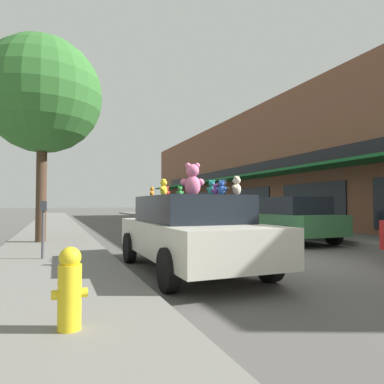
% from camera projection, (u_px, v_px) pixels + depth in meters
% --- Properties ---
extents(ground_plane, '(260.00, 260.00, 0.00)m').
position_uv_depth(ground_plane, '(289.00, 262.00, 8.05)').
color(ground_plane, '#514F4C').
extents(sidewalk_near, '(2.71, 90.00, 0.16)m').
position_uv_depth(sidewalk_near, '(50.00, 276.00, 6.12)').
color(sidewalk_near, slate).
rests_on(sidewalk_near, ground_plane).
extents(storefront_row, '(16.07, 39.83, 7.57)m').
position_uv_depth(storefront_row, '(336.00, 171.00, 24.78)').
color(storefront_row, brown).
rests_on(storefront_row, ground_plane).
extents(plush_art_car, '(2.07, 4.70, 1.53)m').
position_uv_depth(plush_art_car, '(189.00, 231.00, 7.01)').
color(plush_art_car, beige).
rests_on(plush_art_car, ground_plane).
extents(teddy_bear_giant, '(0.54, 0.35, 0.71)m').
position_uv_depth(teddy_bear_giant, '(193.00, 180.00, 7.26)').
color(teddy_bear_giant, pink).
rests_on(teddy_bear_giant, plush_art_car).
extents(teddy_bear_cream, '(0.27, 0.24, 0.38)m').
position_uv_depth(teddy_bear_cream, '(237.00, 186.00, 6.62)').
color(teddy_bear_cream, beige).
rests_on(teddy_bear_cream, plush_art_car).
extents(teddy_bear_black, '(0.18, 0.21, 0.29)m').
position_uv_depth(teddy_bear_black, '(223.00, 188.00, 6.37)').
color(teddy_bear_black, black).
rests_on(teddy_bear_black, plush_art_car).
extents(teddy_bear_green, '(0.19, 0.14, 0.26)m').
position_uv_depth(teddy_bear_green, '(180.00, 192.00, 8.06)').
color(teddy_bear_green, green).
rests_on(teddy_bear_green, plush_art_car).
extents(teddy_bear_blue, '(0.17, 0.20, 0.27)m').
position_uv_depth(teddy_bear_blue, '(222.00, 188.00, 6.19)').
color(teddy_bear_blue, blue).
rests_on(teddy_bear_blue, plush_art_car).
extents(teddy_bear_red, '(0.17, 0.11, 0.23)m').
position_uv_depth(teddy_bear_red, '(167.00, 192.00, 7.61)').
color(teddy_bear_red, red).
rests_on(teddy_bear_red, plush_art_car).
extents(teddy_bear_teal, '(0.21, 0.21, 0.31)m').
position_uv_depth(teddy_bear_teal, '(212.00, 188.00, 6.72)').
color(teddy_bear_teal, teal).
rests_on(teddy_bear_teal, plush_art_car).
extents(teddy_bear_purple, '(0.17, 0.11, 0.22)m').
position_uv_depth(teddy_bear_purple, '(215.00, 190.00, 6.43)').
color(teddy_bear_purple, purple).
rests_on(teddy_bear_purple, plush_art_car).
extents(teddy_bear_yellow, '(0.22, 0.24, 0.33)m').
position_uv_depth(teddy_bear_yellow, '(164.00, 188.00, 6.77)').
color(teddy_bear_yellow, yellow).
rests_on(teddy_bear_yellow, plush_art_car).
extents(teddy_bear_orange, '(0.13, 0.16, 0.21)m').
position_uv_depth(teddy_bear_orange, '(152.00, 192.00, 7.50)').
color(teddy_bear_orange, orange).
rests_on(teddy_bear_orange, plush_art_car).
extents(parked_car_far_center, '(2.06, 4.10, 1.61)m').
position_uv_depth(parked_car_far_center, '(286.00, 218.00, 12.23)').
color(parked_car_far_center, '#336B3D').
rests_on(parked_car_far_center, ground_plane).
extents(street_tree, '(3.74, 3.74, 6.61)m').
position_uv_depth(street_tree, '(43.00, 95.00, 11.06)').
color(street_tree, '#473323').
rests_on(street_tree, sidewalk_near).
extents(fire_hydrant, '(0.33, 0.22, 0.79)m').
position_uv_depth(fire_hydrant, '(70.00, 288.00, 3.28)').
color(fire_hydrant, yellow).
rests_on(fire_hydrant, sidewalk_near).
extents(parking_meter, '(0.14, 0.10, 1.27)m').
position_uv_depth(parking_meter, '(43.00, 222.00, 7.55)').
color(parking_meter, '#4C4C51').
rests_on(parking_meter, sidewalk_near).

